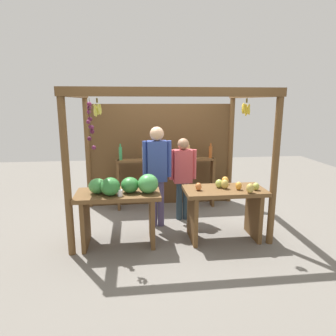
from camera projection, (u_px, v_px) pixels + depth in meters
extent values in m
plane|color=slate|center=(167.00, 222.00, 5.39)|extent=(12.00, 12.00, 0.00)
cylinder|color=brown|center=(66.00, 175.00, 4.00)|extent=(0.10, 0.10, 2.29)
cylinder|color=brown|center=(275.00, 170.00, 4.34)|extent=(0.10, 0.10, 2.29)
cylinder|color=brown|center=(88.00, 151.00, 5.94)|extent=(0.10, 0.10, 2.29)
cylinder|color=brown|center=(231.00, 149.00, 6.27)|extent=(0.10, 0.10, 2.29)
cube|color=brown|center=(175.00, 92.00, 3.94)|extent=(3.01, 0.12, 0.12)
cube|color=brown|center=(75.00, 93.00, 4.74)|extent=(0.12, 2.10, 0.12)
cube|color=brown|center=(252.00, 94.00, 5.07)|extent=(0.12, 2.10, 0.12)
cube|color=#52381E|center=(161.00, 155.00, 6.15)|extent=(2.91, 0.04, 2.06)
cylinder|color=brown|center=(247.00, 100.00, 4.18)|extent=(0.02, 0.02, 0.06)
ellipsoid|color=gold|center=(248.00, 109.00, 4.21)|extent=(0.04, 0.08, 0.15)
ellipsoid|color=gold|center=(247.00, 111.00, 4.22)|extent=(0.06, 0.06, 0.16)
ellipsoid|color=gold|center=(245.00, 109.00, 4.24)|extent=(0.08, 0.05, 0.15)
ellipsoid|color=gold|center=(243.00, 108.00, 4.21)|extent=(0.05, 0.06, 0.15)
ellipsoid|color=gold|center=(244.00, 108.00, 4.17)|extent=(0.05, 0.06, 0.15)
ellipsoid|color=gold|center=(246.00, 109.00, 4.18)|extent=(0.07, 0.05, 0.15)
ellipsoid|color=gold|center=(249.00, 110.00, 4.18)|extent=(0.07, 0.06, 0.16)
cylinder|color=brown|center=(97.00, 100.00, 3.93)|extent=(0.02, 0.02, 0.06)
ellipsoid|color=#D1CC4C|center=(100.00, 110.00, 3.96)|extent=(0.04, 0.07, 0.15)
ellipsoid|color=#D1CC4C|center=(99.00, 110.00, 3.98)|extent=(0.06, 0.05, 0.15)
ellipsoid|color=#D1CC4C|center=(97.00, 111.00, 3.99)|extent=(0.06, 0.05, 0.15)
ellipsoid|color=#D1CC4C|center=(95.00, 111.00, 3.96)|extent=(0.04, 0.10, 0.15)
ellipsoid|color=#D1CC4C|center=(95.00, 110.00, 3.92)|extent=(0.07, 0.05, 0.16)
ellipsoid|color=#D1CC4C|center=(99.00, 109.00, 3.92)|extent=(0.07, 0.06, 0.16)
cylinder|color=#4C422D|center=(90.00, 118.00, 4.24)|extent=(0.01, 0.01, 0.55)
sphere|color=#601E42|center=(89.00, 104.00, 4.19)|extent=(0.07, 0.07, 0.07)
sphere|color=#511938|center=(89.00, 108.00, 4.23)|extent=(0.06, 0.06, 0.06)
sphere|color=#601E42|center=(89.00, 112.00, 4.24)|extent=(0.06, 0.06, 0.06)
sphere|color=#47142D|center=(90.00, 119.00, 4.26)|extent=(0.07, 0.07, 0.07)
sphere|color=#601E42|center=(88.00, 122.00, 4.24)|extent=(0.06, 0.06, 0.06)
sphere|color=#511938|center=(91.00, 127.00, 4.24)|extent=(0.06, 0.06, 0.06)
sphere|color=#601E42|center=(92.00, 127.00, 4.28)|extent=(0.06, 0.06, 0.06)
sphere|color=#47142D|center=(92.00, 131.00, 4.28)|extent=(0.07, 0.07, 0.07)
sphere|color=#47142D|center=(89.00, 139.00, 4.31)|extent=(0.06, 0.06, 0.06)
sphere|color=#601E42|center=(94.00, 148.00, 4.34)|extent=(0.06, 0.06, 0.06)
cube|color=brown|center=(118.00, 194.00, 4.40)|extent=(1.22, 0.64, 0.06)
cube|color=brown|center=(85.00, 222.00, 4.43)|extent=(0.06, 0.58, 0.75)
cube|color=brown|center=(152.00, 219.00, 4.54)|extent=(0.06, 0.58, 0.75)
ellipsoid|color=#429347|center=(97.00, 186.00, 4.33)|extent=(0.27, 0.27, 0.22)
ellipsoid|color=#429347|center=(148.00, 184.00, 4.33)|extent=(0.36, 0.36, 0.28)
ellipsoid|color=#2D7533|center=(110.00, 187.00, 4.22)|extent=(0.35, 0.35, 0.26)
ellipsoid|color=#2D7533|center=(130.00, 185.00, 4.36)|extent=(0.36, 0.36, 0.23)
cylinder|color=white|center=(120.00, 193.00, 4.21)|extent=(0.07, 0.07, 0.09)
cube|color=brown|center=(224.00, 191.00, 4.58)|extent=(1.22, 0.64, 0.06)
cube|color=brown|center=(192.00, 217.00, 4.61)|extent=(0.06, 0.58, 0.75)
cube|color=brown|center=(254.00, 214.00, 4.73)|extent=(0.06, 0.58, 0.75)
ellipsoid|color=gold|center=(225.00, 180.00, 4.82)|extent=(0.13, 0.13, 0.12)
ellipsoid|color=#B79E47|center=(225.00, 184.00, 4.56)|extent=(0.16, 0.16, 0.14)
ellipsoid|color=#A8B24C|center=(256.00, 186.00, 4.49)|extent=(0.10, 0.10, 0.11)
ellipsoid|color=#CC7038|center=(198.00, 187.00, 4.48)|extent=(0.13, 0.13, 0.12)
ellipsoid|color=#B79E47|center=(250.00, 188.00, 4.35)|extent=(0.13, 0.13, 0.14)
ellipsoid|color=#A8B24C|center=(219.00, 183.00, 4.62)|extent=(0.14, 0.14, 0.13)
ellipsoid|color=gold|center=(239.00, 186.00, 4.51)|extent=(0.13, 0.13, 0.12)
cube|color=brown|center=(118.00, 185.00, 5.91)|extent=(0.05, 0.20, 1.00)
cube|color=brown|center=(212.00, 182.00, 6.12)|extent=(0.05, 0.20, 1.00)
cube|color=brown|center=(166.00, 160.00, 5.91)|extent=(1.89, 0.22, 0.04)
cylinder|color=#338C4C|center=(121.00, 153.00, 5.78)|extent=(0.06, 0.06, 0.25)
cylinder|color=#338C4C|center=(120.00, 145.00, 5.74)|extent=(0.03, 0.03, 0.06)
cylinder|color=silver|center=(144.00, 153.00, 5.83)|extent=(0.06, 0.06, 0.25)
cylinder|color=silver|center=(144.00, 145.00, 5.80)|extent=(0.03, 0.03, 0.06)
cylinder|color=silver|center=(166.00, 152.00, 5.87)|extent=(0.08, 0.08, 0.28)
cylinder|color=silver|center=(166.00, 143.00, 5.84)|extent=(0.03, 0.03, 0.06)
cylinder|color=#D8B266|center=(188.00, 152.00, 5.93)|extent=(0.07, 0.07, 0.27)
cylinder|color=#D8B266|center=(188.00, 143.00, 5.89)|extent=(0.03, 0.03, 0.06)
cylinder|color=#994C1E|center=(211.00, 152.00, 5.98)|extent=(0.07, 0.07, 0.24)
cylinder|color=#994C1E|center=(211.00, 145.00, 5.95)|extent=(0.03, 0.03, 0.06)
cylinder|color=#554C79|center=(154.00, 204.00, 5.14)|extent=(0.11, 0.11, 0.80)
cylinder|color=#554C79|center=(161.00, 203.00, 5.15)|extent=(0.11, 0.11, 0.80)
cube|color=#2D428C|center=(157.00, 161.00, 4.98)|extent=(0.32, 0.19, 0.67)
cylinder|color=#2D428C|center=(145.00, 159.00, 4.95)|extent=(0.08, 0.08, 0.61)
cylinder|color=#2D428C|center=(169.00, 159.00, 5.00)|extent=(0.08, 0.08, 0.61)
sphere|color=tan|center=(157.00, 134.00, 4.88)|extent=(0.23, 0.23, 0.23)
cylinder|color=#273944|center=(179.00, 201.00, 5.44)|extent=(0.11, 0.11, 0.69)
cylinder|color=#273944|center=(186.00, 201.00, 5.45)|extent=(0.11, 0.11, 0.69)
cube|color=#BF474C|center=(183.00, 166.00, 5.30)|extent=(0.32, 0.19, 0.59)
cylinder|color=#BF474C|center=(172.00, 165.00, 5.27)|extent=(0.08, 0.08, 0.53)
cylinder|color=#BF474C|center=(194.00, 164.00, 5.32)|extent=(0.08, 0.08, 0.53)
sphere|color=#997051|center=(183.00, 144.00, 5.22)|extent=(0.20, 0.20, 0.20)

